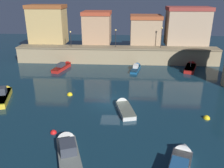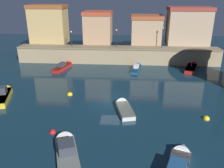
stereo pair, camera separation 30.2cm
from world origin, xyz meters
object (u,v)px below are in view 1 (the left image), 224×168
Objects in this scene: moored_boat_1 at (124,107)px; moored_boat_2 at (4,94)px; mooring_buoy_2 at (54,133)px; mooring_buoy_1 at (206,119)px; quay_lamp_0 at (71,36)px; moored_boat_8 at (191,67)px; moored_boat_5 at (67,146)px; moored_boat_3 at (64,66)px; moored_boat_0 at (180,163)px; quay_lamp_2 at (162,34)px; quay_lamp_1 at (116,35)px; mooring_buoy_0 at (70,95)px; moored_boat_4 at (136,67)px.

moored_boat_2 is (-15.89, 2.24, 0.18)m from moored_boat_1.
moored_boat_2 reaches higher than mooring_buoy_2.
mooring_buoy_1 is (25.14, -3.99, -0.48)m from moored_boat_2.
quay_lamp_0 reaches higher than moored_boat_8.
moored_boat_5 reaches higher than mooring_buoy_1.
moored_boat_3 is 8.52× the size of mooring_buoy_1.
mooring_buoy_2 is (3.72, -25.42, -5.17)m from quay_lamp_0.
moored_boat_3 is at bearing 51.98° from moored_boat_0.
moored_boat_8 is (16.88, 24.93, -0.02)m from moored_boat_5.
quay_lamp_2 is 0.72× the size of moored_boat_1.
moored_boat_2 is 9.08× the size of mooring_buoy_1.
quay_lamp_1 is at bearing -54.70° from moored_boat_2.
moored_boat_3 is (-9.32, -4.26, -5.00)m from quay_lamp_1.
quay_lamp_1 reaches higher than moored_boat_5.
mooring_buoy_1 is (20.51, -17.26, -0.41)m from moored_boat_3.
moored_boat_0 is 10.95× the size of mooring_buoy_2.
mooring_buoy_0 is at bearing 93.07° from mooring_buoy_2.
quay_lamp_1 is 28.59m from moored_boat_5.
quay_lamp_1 is 22.94m from moored_boat_2.
quay_lamp_0 is 33.68m from moored_boat_0.
moored_boat_1 is (1.94, -19.77, -5.11)m from quay_lamp_1.
moored_boat_3 is at bearing 107.96° from mooring_buoy_0.
mooring_buoy_1 is at bearing -17.98° from mooring_buoy_0.
mooring_buoy_2 is at bearing -147.55° from moored_boat_2.
moored_boat_4 reaches higher than mooring_buoy_1.
moored_boat_8 is 29.29m from mooring_buoy_2.
mooring_buoy_0 reaches higher than mooring_buoy_1.
quay_lamp_2 is at bearing 96.77° from mooring_buoy_1.
moored_boat_8 is (11.99, 16.71, 0.06)m from moored_boat_1.
moored_boat_4 is (3.99, -3.76, -5.10)m from quay_lamp_1.
moored_boat_2 is at bearing 79.39° from moored_boat_0.
quay_lamp_1 reaches higher than moored_boat_4.
moored_boat_3 reaches higher than moored_boat_1.
moored_boat_8 is at bearing -74.85° from moored_boat_4.
moored_boat_5 is at bearing 135.30° from moored_boat_1.
mooring_buoy_2 is (-13.62, -25.42, -5.68)m from quay_lamp_2.
moored_boat_3 is at bearing -4.34° from moored_boat_5.
mooring_buoy_0 is at bearing -147.56° from moored_boat_3.
moored_boat_0 is at bearing -119.47° from mooring_buoy_1.
moored_boat_3 reaches higher than mooring_buoy_1.
moored_boat_5 reaches higher than moored_boat_4.
quay_lamp_0 reaches higher than moored_boat_3.
quay_lamp_2 is 22.16m from mooring_buoy_0.
quay_lamp_1 is 0.48× the size of moored_boat_0.
moored_boat_8 is 8.43× the size of mooring_buoy_1.
moored_boat_0 reaches higher than mooring_buoy_0.
quay_lamp_0 is 17.22m from mooring_buoy_0.
mooring_buoy_1 is (2.55, -21.52, -5.68)m from quay_lamp_2.
moored_boat_2 is at bearing -128.50° from quay_lamp_1.
moored_boat_8 is at bearing -53.49° from moored_boat_5.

